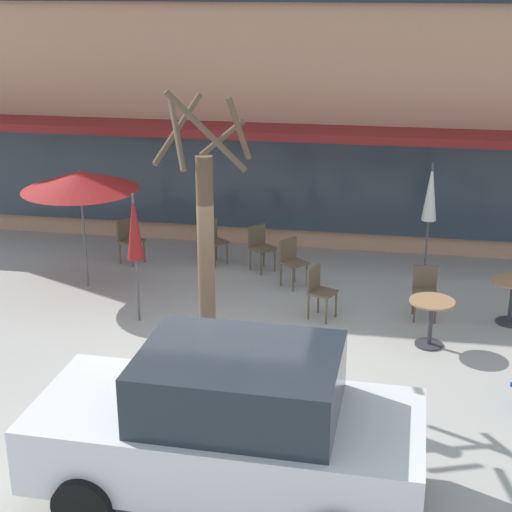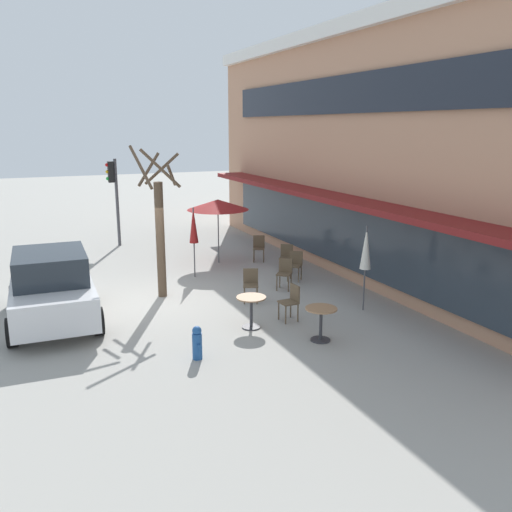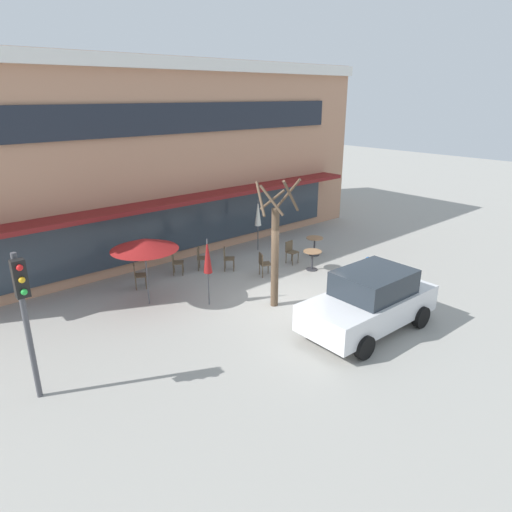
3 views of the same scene
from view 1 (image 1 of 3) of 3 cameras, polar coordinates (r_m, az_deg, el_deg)
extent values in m
plane|color=#9E9B93|center=(11.35, -2.20, -9.01)|extent=(80.00, 80.00, 0.00)
cube|color=tan|center=(19.90, 4.00, 15.02)|extent=(19.79, 8.00, 7.67)
cube|color=maroon|center=(15.59, 1.99, 8.98)|extent=(16.82, 1.10, 0.16)
cube|color=#2D3842|center=(16.33, 2.19, 5.16)|extent=(15.83, 0.10, 1.90)
cylinder|color=#333338|center=(12.63, 12.45, -6.29)|extent=(0.44, 0.44, 0.03)
cylinder|color=#333338|center=(12.48, 12.57, -4.78)|extent=(0.07, 0.07, 0.70)
cylinder|color=#99704C|center=(12.34, 12.70, -3.23)|extent=(0.70, 0.70, 0.03)
cylinder|color=#333338|center=(13.76, 17.91, -4.58)|extent=(0.44, 0.44, 0.03)
cylinder|color=#333338|center=(13.62, 18.07, -3.18)|extent=(0.07, 0.07, 0.70)
cylinder|color=#4C4C51|center=(12.93, -8.71, -0.19)|extent=(0.04, 0.04, 2.20)
cone|color=maroon|center=(12.76, -8.84, 2.13)|extent=(0.28, 0.28, 1.10)
cylinder|color=#4C4C51|center=(14.59, -12.41, 1.88)|extent=(0.04, 0.04, 2.20)
cone|color=maroon|center=(14.34, -12.68, 5.40)|extent=(2.10, 2.10, 0.35)
cylinder|color=#4C4C51|center=(15.17, 12.44, 2.57)|extent=(0.04, 0.04, 2.20)
cone|color=silver|center=(15.02, 12.59, 4.58)|extent=(0.28, 0.28, 1.10)
cylinder|color=brown|center=(13.32, 12.92, -3.92)|extent=(0.04, 0.04, 0.45)
cylinder|color=brown|center=(13.29, 11.46, -3.87)|extent=(0.04, 0.04, 0.45)
cylinder|color=brown|center=(13.63, 12.78, -3.35)|extent=(0.04, 0.04, 0.45)
cylinder|color=brown|center=(13.60, 11.35, -3.30)|extent=(0.04, 0.04, 0.45)
cube|color=brown|center=(13.37, 12.20, -2.64)|extent=(0.42, 0.42, 0.04)
cube|color=brown|center=(13.45, 12.20, -1.49)|extent=(0.40, 0.07, 0.40)
cylinder|color=brown|center=(14.51, 3.72, -1.44)|extent=(0.04, 0.04, 0.45)
cylinder|color=brown|center=(14.30, 2.72, -1.75)|extent=(0.04, 0.04, 0.45)
cylinder|color=brown|center=(14.75, 2.82, -1.07)|extent=(0.04, 0.04, 0.45)
cylinder|color=brown|center=(14.53, 1.82, -1.37)|extent=(0.04, 0.04, 0.45)
cube|color=brown|center=(14.43, 2.78, -0.50)|extent=(0.56, 0.56, 0.04)
cube|color=brown|center=(14.49, 2.32, 0.51)|extent=(0.29, 0.33, 0.40)
cylinder|color=brown|center=(15.63, -2.10, 0.17)|extent=(0.04, 0.04, 0.45)
cylinder|color=brown|center=(15.42, -3.03, -0.12)|extent=(0.04, 0.04, 0.45)
cylinder|color=brown|center=(15.88, -2.92, 0.47)|extent=(0.04, 0.04, 0.45)
cylinder|color=brown|center=(15.67, -3.85, 0.18)|extent=(0.04, 0.04, 0.45)
cube|color=brown|center=(15.57, -2.99, 1.03)|extent=(0.56, 0.56, 0.04)
cube|color=brown|center=(15.63, -3.44, 1.94)|extent=(0.27, 0.35, 0.40)
cylinder|color=brown|center=(15.90, -8.13, 0.31)|extent=(0.04, 0.04, 0.45)
cylinder|color=brown|center=(15.67, -8.98, -0.02)|extent=(0.04, 0.04, 0.45)
cylinder|color=brown|center=(16.12, -9.00, 0.55)|extent=(0.04, 0.04, 0.45)
cylinder|color=brown|center=(15.90, -9.86, 0.22)|extent=(0.04, 0.04, 0.45)
cube|color=brown|center=(15.82, -9.04, 1.10)|extent=(0.53, 0.53, 0.04)
cube|color=brown|center=(15.87, -9.55, 1.97)|extent=(0.21, 0.38, 0.40)
cylinder|color=brown|center=(15.26, 1.37, -0.33)|extent=(0.04, 0.04, 0.45)
cylinder|color=brown|center=(15.05, 0.37, -0.60)|extent=(0.04, 0.04, 0.45)
cylinder|color=brown|center=(15.50, 0.57, 0.01)|extent=(0.04, 0.04, 0.45)
cylinder|color=brown|center=(15.30, -0.42, -0.25)|extent=(0.04, 0.04, 0.45)
cube|color=brown|center=(15.20, 0.48, 0.58)|extent=(0.56, 0.56, 0.04)
cube|color=brown|center=(15.26, 0.06, 1.53)|extent=(0.30, 0.33, 0.40)
cylinder|color=brown|center=(13.30, 5.83, -3.54)|extent=(0.04, 0.04, 0.45)
cylinder|color=brown|center=(13.02, 5.14, -4.04)|extent=(0.04, 0.04, 0.45)
cylinder|color=brown|center=(13.44, 4.55, -3.23)|extent=(0.04, 0.04, 0.45)
cylinder|color=brown|center=(13.17, 3.84, -3.72)|extent=(0.04, 0.04, 0.45)
cube|color=brown|center=(13.14, 4.87, -2.65)|extent=(0.52, 0.52, 0.04)
cube|color=brown|center=(13.14, 4.21, -1.60)|extent=(0.19, 0.38, 0.40)
cube|color=silver|center=(8.75, -2.16, -13.21)|extent=(4.25, 1.91, 0.76)
cube|color=#232B33|center=(8.35, -1.21, -9.19)|extent=(2.14, 1.65, 0.68)
cylinder|color=black|center=(8.64, -12.44, -17.27)|extent=(0.65, 0.24, 0.64)
cylinder|color=black|center=(10.02, -8.27, -11.35)|extent=(0.65, 0.24, 0.64)
cylinder|color=black|center=(9.54, 7.02, -13.02)|extent=(0.65, 0.24, 0.64)
cylinder|color=brown|center=(11.07, -3.64, -0.76)|extent=(0.24, 0.24, 3.17)
cylinder|color=brown|center=(10.41, -1.26, 9.25)|extent=(0.15, 1.04, 1.03)
cylinder|color=brown|center=(10.86, -2.52, 8.53)|extent=(0.74, 0.44, 0.62)
cylinder|color=brown|center=(10.87, -5.73, 9.18)|extent=(0.53, 0.91, 0.88)
cylinder|color=brown|center=(10.49, -5.77, 8.81)|extent=(0.42, 0.72, 0.88)
cylinder|color=brown|center=(10.06, -3.63, 9.00)|extent=(1.02, 0.41, 1.09)
camera|label=2|loc=(13.53, 70.52, 3.13)|focal=38.00mm
camera|label=3|loc=(11.71, -79.59, 8.50)|focal=32.00mm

